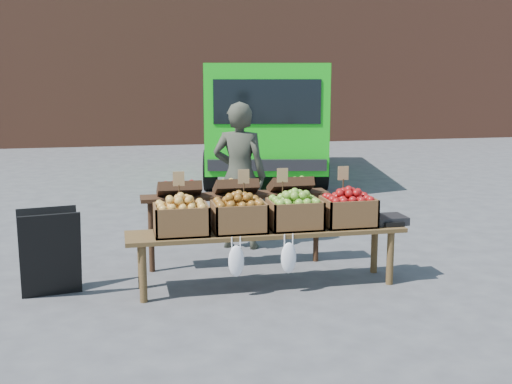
{
  "coord_description": "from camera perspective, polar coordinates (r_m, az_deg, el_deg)",
  "views": [
    {
      "loc": [
        -1.51,
        -5.94,
        2.04
      ],
      "look_at": [
        -0.13,
        0.42,
        0.85
      ],
      "focal_mm": 45.0,
      "sensor_mm": 36.0,
      "label": 1
    }
  ],
  "objects": [
    {
      "name": "crate_golden_apples",
      "position": [
        6.04,
        -6.67,
        -2.44
      ],
      "size": [
        0.5,
        0.4,
        0.28
      ],
      "primitive_type": null,
      "color": "gold",
      "rests_on": "display_bench"
    },
    {
      "name": "delivery_van",
      "position": [
        12.94,
        0.67,
        6.27
      ],
      "size": [
        3.23,
        5.34,
        2.23
      ],
      "primitive_type": null,
      "rotation": [
        0.0,
        0.0,
        -0.2
      ],
      "color": "#12BF15",
      "rests_on": "ground"
    },
    {
      "name": "ground",
      "position": [
        6.46,
        1.94,
        -8.05
      ],
      "size": [
        80.0,
        80.0,
        0.0
      ],
      "primitive_type": "plane",
      "color": "#4A4A4C"
    },
    {
      "name": "back_table",
      "position": [
        6.86,
        -1.8,
        -2.44
      ],
      "size": [
        2.1,
        0.44,
        1.04
      ],
      "primitive_type": null,
      "color": "black",
      "rests_on": "ground"
    },
    {
      "name": "display_bench",
      "position": [
        6.27,
        0.97,
        -5.89
      ],
      "size": [
        2.7,
        0.56,
        0.57
      ],
      "primitive_type": null,
      "color": "#503A1E",
      "rests_on": "ground"
    },
    {
      "name": "crate_green_apples",
      "position": [
        6.4,
        8.19,
        -1.74
      ],
      "size": [
        0.5,
        0.4,
        0.28
      ],
      "primitive_type": null,
      "color": "#820B00",
      "rests_on": "display_bench"
    },
    {
      "name": "chalkboard_sign",
      "position": [
        6.29,
        -17.85,
        -5.14
      ],
      "size": [
        0.59,
        0.39,
        0.83
      ],
      "primitive_type": null,
      "rotation": [
        0.0,
        0.0,
        0.17
      ],
      "color": "black",
      "rests_on": "ground"
    },
    {
      "name": "vendor",
      "position": [
        7.56,
        -1.47,
        1.45
      ],
      "size": [
        0.75,
        0.63,
        1.74
      ],
      "primitive_type": "imported",
      "rotation": [
        0.0,
        0.0,
        2.75
      ],
      "color": "#35382C",
      "rests_on": "ground"
    },
    {
      "name": "crate_russet_pears",
      "position": [
        6.11,
        -1.53,
        -2.21
      ],
      "size": [
        0.5,
        0.4,
        0.28
      ],
      "primitive_type": null,
      "color": "#935619",
      "rests_on": "display_bench"
    },
    {
      "name": "crate_red_apples",
      "position": [
        6.24,
        3.45,
        -1.98
      ],
      "size": [
        0.5,
        0.4,
        0.28
      ],
      "primitive_type": null,
      "color": "#4C8118",
      "rests_on": "display_bench"
    },
    {
      "name": "weighing_scale",
      "position": [
        6.58,
        11.64,
        -2.41
      ],
      "size": [
        0.34,
        0.3,
        0.08
      ],
      "primitive_type": "cube",
      "color": "black",
      "rests_on": "display_bench"
    }
  ]
}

